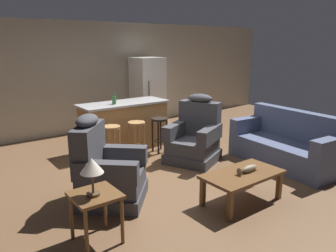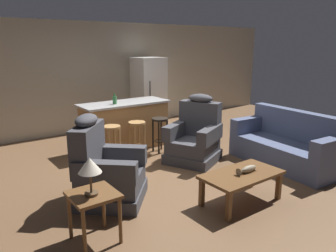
% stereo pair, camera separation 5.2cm
% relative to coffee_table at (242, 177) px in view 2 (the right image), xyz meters
% --- Properties ---
extents(ground_plane, '(12.00, 12.00, 0.00)m').
position_rel_coffee_table_xyz_m(ground_plane, '(-0.07, 1.69, -0.36)').
color(ground_plane, brown).
extents(back_wall, '(12.00, 0.05, 2.60)m').
position_rel_coffee_table_xyz_m(back_wall, '(-0.07, 4.81, 0.94)').
color(back_wall, '#A89E89').
rests_on(back_wall, ground_plane).
extents(coffee_table, '(1.10, 0.60, 0.42)m').
position_rel_coffee_table_xyz_m(coffee_table, '(0.00, 0.00, 0.00)').
color(coffee_table, brown).
rests_on(coffee_table, ground_plane).
extents(fish_figurine, '(0.34, 0.10, 0.10)m').
position_rel_coffee_table_xyz_m(fish_figurine, '(0.07, -0.02, 0.10)').
color(fish_figurine, '#4C3823').
rests_on(fish_figurine, coffee_table).
extents(couch, '(0.99, 1.96, 0.94)m').
position_rel_coffee_table_xyz_m(couch, '(1.76, 0.50, -0.02)').
color(couch, '#4C5675').
rests_on(couch, ground_plane).
extents(recliner_near_lamp, '(1.19, 1.19, 1.20)m').
position_rel_coffee_table_xyz_m(recliner_near_lamp, '(-1.43, 1.13, 0.06)').
color(recliner_near_lamp, '#3D3D42').
rests_on(recliner_near_lamp, ground_plane).
extents(recliner_near_island, '(1.12, 1.12, 1.20)m').
position_rel_coffee_table_xyz_m(recliner_near_island, '(0.59, 1.63, 0.06)').
color(recliner_near_island, '#3D3D42').
rests_on(recliner_near_island, ground_plane).
extents(end_table, '(0.48, 0.48, 0.56)m').
position_rel_coffee_table_xyz_m(end_table, '(-1.95, 0.33, 0.10)').
color(end_table, brown).
rests_on(end_table, ground_plane).
extents(table_lamp, '(0.24, 0.24, 0.41)m').
position_rel_coffee_table_xyz_m(table_lamp, '(-1.98, 0.30, 0.50)').
color(table_lamp, '#4C3823').
rests_on(table_lamp, end_table).
extents(kitchen_island, '(1.80, 0.70, 0.95)m').
position_rel_coffee_table_xyz_m(kitchen_island, '(-0.07, 3.04, 0.11)').
color(kitchen_island, '#9E7042').
rests_on(kitchen_island, ground_plane).
extents(bar_stool_left, '(0.32, 0.32, 0.68)m').
position_rel_coffee_table_xyz_m(bar_stool_left, '(-0.68, 2.41, 0.11)').
color(bar_stool_left, '#A87A47').
rests_on(bar_stool_left, ground_plane).
extents(bar_stool_middle, '(0.32, 0.32, 0.68)m').
position_rel_coffee_table_xyz_m(bar_stool_middle, '(-0.16, 2.41, 0.11)').
color(bar_stool_middle, '#A87A47').
rests_on(bar_stool_middle, ground_plane).
extents(bar_stool_right, '(0.32, 0.32, 0.68)m').
position_rel_coffee_table_xyz_m(bar_stool_right, '(0.36, 2.41, 0.11)').
color(bar_stool_right, black).
rests_on(bar_stool_right, ground_plane).
extents(refrigerator, '(0.70, 0.69, 1.76)m').
position_rel_coffee_table_xyz_m(refrigerator, '(1.30, 4.24, 0.52)').
color(refrigerator, white).
rests_on(refrigerator, ground_plane).
extents(bottle_tall_green, '(0.08, 0.08, 0.21)m').
position_rel_coffee_table_xyz_m(bottle_tall_green, '(-0.31, 2.96, 0.67)').
color(bottle_tall_green, '#2D6B38').
rests_on(bottle_tall_green, kitchen_island).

